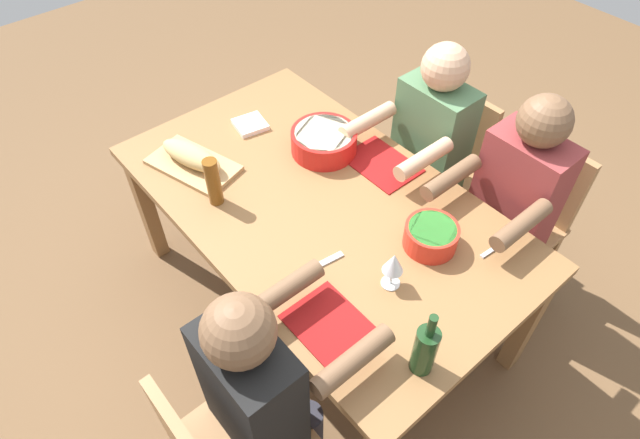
% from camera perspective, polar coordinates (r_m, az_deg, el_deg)
% --- Properties ---
extents(ground_plane, '(8.00, 8.00, 0.00)m').
position_cam_1_polar(ground_plane, '(2.83, -0.00, -8.63)').
color(ground_plane, brown).
extents(dining_table, '(1.78, 1.04, 0.74)m').
position_cam_1_polar(dining_table, '(2.31, -0.00, 0.56)').
color(dining_table, olive).
rests_on(dining_table, ground_plane).
extents(chair_near_left, '(0.40, 0.40, 0.85)m').
position_cam_1_polar(chair_near_left, '(2.73, 20.57, 0.58)').
color(chair_near_left, '#9E7044').
rests_on(chair_near_left, ground_plane).
extents(diner_near_left, '(0.41, 0.53, 1.20)m').
position_cam_1_polar(diner_near_left, '(2.46, 19.46, 1.97)').
color(diner_near_left, '#2D2D38').
rests_on(diner_near_left, ground_plane).
extents(chair_near_center, '(0.40, 0.40, 0.85)m').
position_cam_1_polar(chair_near_center, '(2.89, 12.87, 6.01)').
color(chair_near_center, '#9E7044').
rests_on(chair_near_center, ground_plane).
extents(diner_near_center, '(0.41, 0.53, 1.20)m').
position_cam_1_polar(diner_near_center, '(2.64, 11.05, 7.84)').
color(diner_near_center, '#2D2D38').
rests_on(diner_near_center, ground_plane).
extents(diner_far_left, '(0.41, 0.53, 1.20)m').
position_cam_1_polar(diner_far_left, '(1.83, -6.03, -17.25)').
color(diner_far_left, '#2D2D38').
rests_on(diner_far_left, ground_plane).
extents(serving_bowl_pasta, '(0.30, 0.30, 0.11)m').
position_cam_1_polar(serving_bowl_pasta, '(2.45, 0.41, 8.38)').
color(serving_bowl_pasta, red).
rests_on(serving_bowl_pasta, dining_table).
extents(serving_bowl_greens, '(0.21, 0.21, 0.10)m').
position_cam_1_polar(serving_bowl_greens, '(2.09, 11.64, -1.63)').
color(serving_bowl_greens, red).
rests_on(serving_bowl_greens, dining_table).
extents(cutting_board, '(0.45, 0.32, 0.02)m').
position_cam_1_polar(cutting_board, '(2.46, -13.23, 5.63)').
color(cutting_board, tan).
rests_on(cutting_board, dining_table).
extents(bread_loaf, '(0.34, 0.19, 0.09)m').
position_cam_1_polar(bread_loaf, '(2.43, -13.45, 6.59)').
color(bread_loaf, tan).
rests_on(bread_loaf, cutting_board).
extents(wine_bottle, '(0.08, 0.08, 0.29)m').
position_cam_1_polar(wine_bottle, '(1.74, 11.02, -13.30)').
color(wine_bottle, '#193819').
rests_on(wine_bottle, dining_table).
extents(beer_bottle, '(0.06, 0.06, 0.22)m').
position_cam_1_polar(beer_bottle, '(2.22, -11.20, 3.91)').
color(beer_bottle, brown).
rests_on(beer_bottle, dining_table).
extents(wine_glass, '(0.08, 0.08, 0.17)m').
position_cam_1_polar(wine_glass, '(1.90, 7.76, -4.68)').
color(wine_glass, silver).
rests_on(wine_glass, dining_table).
extents(fork_near_left, '(0.03, 0.17, 0.01)m').
position_cam_1_polar(fork_near_left, '(2.19, 18.15, -2.76)').
color(fork_near_left, silver).
rests_on(fork_near_left, dining_table).
extents(placemat_near_center, '(0.32, 0.23, 0.01)m').
position_cam_1_polar(placemat_near_center, '(2.43, 6.50, 5.87)').
color(placemat_near_center, maroon).
rests_on(placemat_near_center, dining_table).
extents(placemat_far_left, '(0.32, 0.23, 0.01)m').
position_cam_1_polar(placemat_far_left, '(1.87, 1.35, -11.39)').
color(placemat_far_left, maroon).
rests_on(placemat_far_left, dining_table).
extents(carving_knife, '(0.05, 0.23, 0.01)m').
position_cam_1_polar(carving_knife, '(2.02, -0.35, -4.97)').
color(carving_knife, silver).
rests_on(carving_knife, dining_table).
extents(napkin_stack, '(0.16, 0.16, 0.02)m').
position_cam_1_polar(napkin_stack, '(2.64, -7.37, 9.91)').
color(napkin_stack, white).
rests_on(napkin_stack, dining_table).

